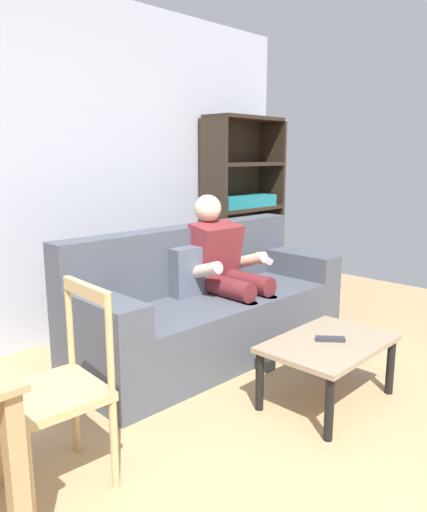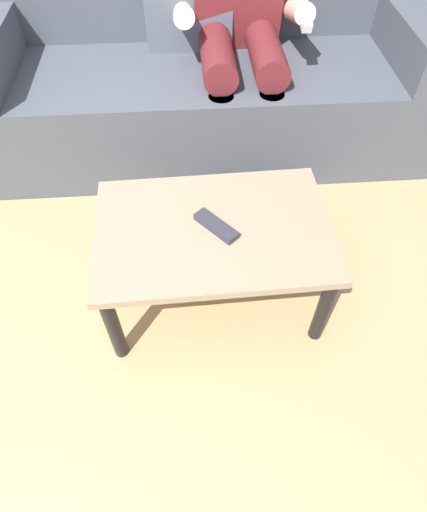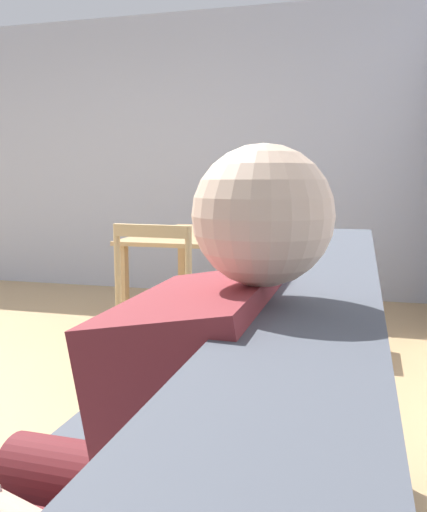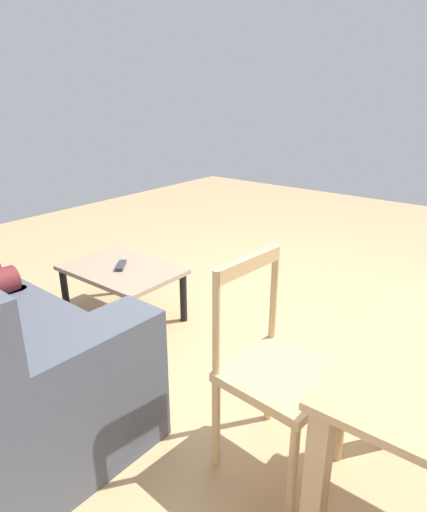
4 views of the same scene
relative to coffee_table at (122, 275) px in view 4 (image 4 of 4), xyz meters
name	(u,v)px [view 4 (image 4 of 4)]	position (x,y,z in m)	size (l,w,h in m)	color
ground_plane	(304,317)	(-1.01, -0.80, -0.33)	(8.10, 8.10, 0.00)	tan
coffee_table	(122,275)	(0.00, 0.00, 0.00)	(0.80, 0.54, 0.39)	gray
tv_remote	(121,266)	(0.01, 0.00, 0.07)	(0.05, 0.17, 0.02)	#2D2D38
dining_chair_facing_couch	(276,371)	(-1.50, 0.46, 0.12)	(0.45, 0.45, 0.91)	tan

